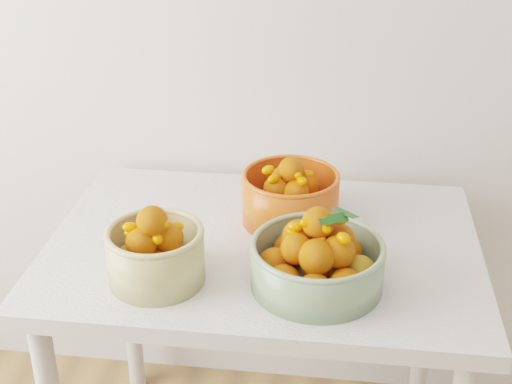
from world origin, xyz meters
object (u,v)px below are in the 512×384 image
table (263,276)px  bowl_orange (291,196)px  bowl_cream (155,253)px  bowl_green (317,260)px

table → bowl_orange: size_ratio=3.30×
table → bowl_cream: (-0.21, -0.19, 0.16)m
bowl_green → bowl_orange: 0.28m
table → bowl_orange: bearing=63.7°
bowl_cream → bowl_orange: bowl_cream is taller
bowl_green → bowl_orange: (-0.08, 0.27, 0.01)m
bowl_cream → bowl_green: bearing=3.7°
bowl_green → bowl_orange: size_ratio=1.21×
table → bowl_green: size_ratio=2.72×
bowl_green → bowl_orange: bowl_green is taller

